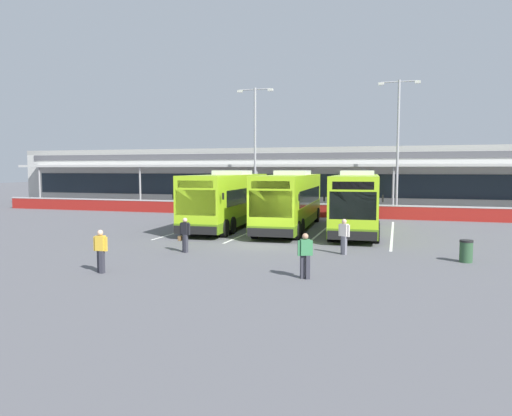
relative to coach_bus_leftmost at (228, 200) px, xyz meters
name	(u,v)px	position (x,y,z in m)	size (l,w,h in m)	color
ground_plane	(265,244)	(4.26, -6.24, -1.79)	(200.00, 200.00, 0.00)	#56565B
terminal_building	(333,177)	(4.26, 20.67, 1.23)	(70.00, 13.00, 6.00)	#B7B7B2
red_barrier_wall	(313,210)	(4.26, 8.26, -1.23)	(60.00, 0.40, 1.10)	maroon
coach_bus_leftmost	(228,200)	(0.00, 0.00, 0.00)	(3.35, 12.25, 3.78)	#9ED11E
coach_bus_left_centre	(290,201)	(4.18, 0.18, 0.00)	(3.35, 12.25, 3.78)	#9ED11E
coach_bus_centre	(357,203)	(8.39, 0.29, 0.00)	(3.35, 12.25, 3.78)	#9ED11E
bay_stripe_far_west	(199,226)	(-2.04, -0.24, -1.78)	(0.14, 13.00, 0.01)	silver
bay_stripe_west	(258,228)	(2.16, -0.24, -1.78)	(0.14, 13.00, 0.01)	silver
bay_stripe_mid_west	(323,231)	(6.36, -0.24, -1.78)	(0.14, 13.00, 0.01)	silver
bay_stripe_centre	(392,233)	(10.56, -0.24, -1.78)	(0.14, 13.00, 0.01)	silver
pedestrian_with_handbag	(185,234)	(1.35, -9.66, -0.93)	(0.64, 0.41, 1.62)	#33333D
pedestrian_in_dark_coat	(344,235)	(8.52, -8.09, -0.91)	(0.52, 0.40, 1.62)	slate
pedestrian_child	(101,250)	(0.23, -14.56, -0.91)	(0.54, 0.30, 1.62)	#33333D
pedestrian_near_bin	(305,254)	(7.72, -13.31, -0.91)	(0.53, 0.34, 1.62)	#33333D
lamp_post_west	(255,142)	(-1.37, 10.72, 4.50)	(3.24, 0.28, 11.00)	#9E9EA3
lamp_post_centre	(398,139)	(10.76, 10.49, 4.50)	(3.24, 0.28, 11.00)	#9E9EA3
litter_bin	(466,251)	(13.59, -8.48, -1.32)	(0.54, 0.54, 0.93)	#2D5133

